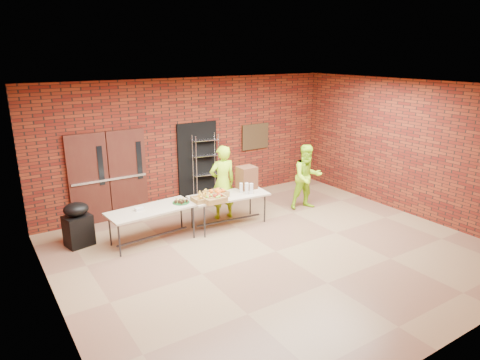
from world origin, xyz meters
name	(u,v)px	position (x,y,z in m)	size (l,w,h in m)	color
room	(278,174)	(0.00, 0.00, 1.60)	(8.08, 7.08, 3.28)	#835E47
double_doors	(109,177)	(-2.20, 3.44, 1.05)	(1.78, 0.12, 2.10)	#411C12
dark_doorway	(198,163)	(0.10, 3.46, 1.05)	(1.10, 0.06, 2.10)	black
bronze_plaque	(255,137)	(1.90, 3.45, 1.55)	(0.85, 0.04, 0.70)	#392916
wire_rack	(206,169)	(0.26, 3.32, 0.90)	(0.66, 0.22, 1.80)	#B7B7BE
table_left	(152,211)	(-1.86, 1.75, 0.67)	(1.84, 0.89, 0.73)	tan
table_right	(229,197)	(-0.07, 1.66, 0.67)	(1.83, 0.91, 0.73)	tan
basket_bananas	(202,199)	(-0.77, 1.60, 0.78)	(0.42, 0.33, 0.13)	olive
basket_oranges	(216,194)	(-0.38, 1.71, 0.79)	(0.49, 0.38, 0.15)	olive
basket_apples	(214,199)	(-0.57, 1.45, 0.79)	(0.48, 0.37, 0.15)	olive
muffin_tray	(181,201)	(-1.21, 1.75, 0.77)	(0.36, 0.36, 0.09)	#16521F
napkin_box	(139,209)	(-2.10, 1.80, 0.76)	(0.16, 0.11, 0.05)	silver
coffee_dispenser	(247,178)	(0.53, 1.83, 0.99)	(0.40, 0.36, 0.53)	brown
cup_stack_front	(247,189)	(0.30, 1.49, 0.86)	(0.09, 0.09, 0.26)	silver
cup_stack_mid	(251,189)	(0.39, 1.44, 0.85)	(0.08, 0.08, 0.24)	silver
cup_stack_back	(241,188)	(0.25, 1.64, 0.84)	(0.07, 0.07, 0.22)	silver
covered_grill	(78,224)	(-3.19, 2.42, 0.46)	(0.58, 0.52, 0.92)	black
volunteer_woman	(223,182)	(0.05, 2.13, 0.88)	(0.64, 0.42, 1.75)	#A4E619
volunteer_man	(307,177)	(2.14, 1.55, 0.81)	(0.79, 0.62, 1.63)	#A4E619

